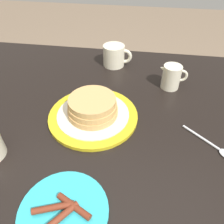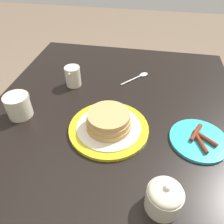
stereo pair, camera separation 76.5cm
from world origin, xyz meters
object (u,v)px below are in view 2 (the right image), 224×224
pancake_plate (110,124)px  sugar_bowl (164,197)px  coffee_mug (19,105)px  creamer_pitcher (73,76)px  spoon (139,76)px  side_plate_bacon (199,140)px

pancake_plate → sugar_bowl: 0.30m
coffee_mug → creamer_pitcher: bearing=-30.7°
creamer_pitcher → sugar_bowl: (-0.49, -0.39, -0.00)m
pancake_plate → spoon: 0.37m
creamer_pitcher → sugar_bowl: bearing=-141.2°
side_plate_bacon → coffee_mug: size_ratio=1.59×
side_plate_bacon → coffee_mug: 0.64m
sugar_bowl → spoon: (0.60, 0.11, -0.04)m
sugar_bowl → coffee_mug: bearing=63.5°
creamer_pitcher → spoon: bearing=-67.5°
coffee_mug → side_plate_bacon: bearing=-91.5°
side_plate_bacon → coffee_mug: bearing=88.5°
pancake_plate → creamer_pitcher: (0.24, 0.21, 0.02)m
side_plate_bacon → pancake_plate: bearing=90.4°
creamer_pitcher → spoon: (0.12, -0.28, -0.04)m
pancake_plate → coffee_mug: 0.34m
coffee_mug → spoon: (0.34, -0.41, -0.04)m
creamer_pitcher → sugar_bowl: sugar_bowl is taller
pancake_plate → spoon: (0.36, -0.07, -0.02)m
coffee_mug → creamer_pitcher: size_ratio=1.15×
creamer_pitcher → coffee_mug: bearing=149.3°
coffee_mug → pancake_plate: bearing=-93.3°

